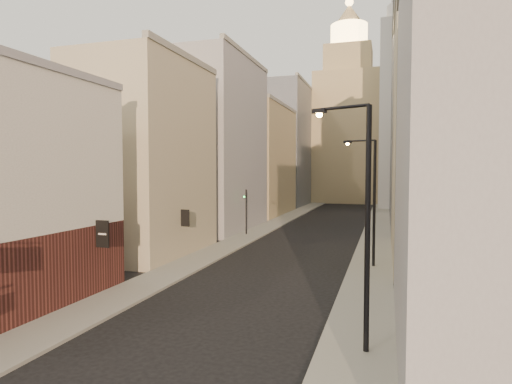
# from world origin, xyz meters

# --- Properties ---
(sidewalk_left) EXTENTS (3.00, 140.00, 0.15)m
(sidewalk_left) POSITION_xyz_m (-6.50, 55.00, 0.07)
(sidewalk_left) COLOR gray
(sidewalk_left) RESTS_ON ground
(sidewalk_right) EXTENTS (3.00, 140.00, 0.15)m
(sidewalk_right) POSITION_xyz_m (6.50, 55.00, 0.07)
(sidewalk_right) COLOR gray
(sidewalk_right) RESTS_ON ground
(left_bldg_beige) EXTENTS (8.00, 12.00, 16.00)m
(left_bldg_beige) POSITION_xyz_m (-12.00, 26.00, 8.00)
(left_bldg_beige) COLOR tan
(left_bldg_beige) RESTS_ON ground
(left_bldg_grey) EXTENTS (8.00, 16.00, 20.00)m
(left_bldg_grey) POSITION_xyz_m (-12.00, 42.00, 10.00)
(left_bldg_grey) COLOR gray
(left_bldg_grey) RESTS_ON ground
(left_bldg_tan) EXTENTS (8.00, 18.00, 17.00)m
(left_bldg_tan) POSITION_xyz_m (-12.00, 60.00, 8.50)
(left_bldg_tan) COLOR tan
(left_bldg_tan) RESTS_ON ground
(left_bldg_wingrid) EXTENTS (8.00, 20.00, 24.00)m
(left_bldg_wingrid) POSITION_xyz_m (-12.00, 80.00, 12.00)
(left_bldg_wingrid) COLOR gray
(left_bldg_wingrid) RESTS_ON ground
(right_bldg_beige) EXTENTS (8.00, 16.00, 20.00)m
(right_bldg_beige) POSITION_xyz_m (12.00, 30.00, 10.00)
(right_bldg_beige) COLOR tan
(right_bldg_beige) RESTS_ON ground
(right_bldg_wingrid) EXTENTS (8.00, 20.00, 26.00)m
(right_bldg_wingrid) POSITION_xyz_m (12.00, 50.00, 13.00)
(right_bldg_wingrid) COLOR gray
(right_bldg_wingrid) RESTS_ON ground
(highrise) EXTENTS (21.00, 23.00, 51.20)m
(highrise) POSITION_xyz_m (18.00, 78.00, 25.66)
(highrise) COLOR gray
(highrise) RESTS_ON ground
(clock_tower) EXTENTS (14.00, 14.00, 44.90)m
(clock_tower) POSITION_xyz_m (-1.00, 92.00, 17.63)
(clock_tower) COLOR tan
(clock_tower) RESTS_ON ground
(white_tower) EXTENTS (8.00, 8.00, 41.50)m
(white_tower) POSITION_xyz_m (10.00, 78.00, 18.61)
(white_tower) COLOR silver
(white_tower) RESTS_ON ground
(streetlamp_near) EXTENTS (2.40, 1.07, 9.59)m
(streetlamp_near) POSITION_xyz_m (6.63, 10.97, 5.47)
(streetlamp_near) COLOR black
(streetlamp_near) RESTS_ON ground
(streetlamp_mid) EXTENTS (2.39, 0.80, 9.29)m
(streetlamp_mid) POSITION_xyz_m (6.45, 26.16, 5.30)
(streetlamp_mid) COLOR black
(streetlamp_mid) RESTS_ON ground
(traffic_light_left) EXTENTS (0.53, 0.41, 5.00)m
(traffic_light_left) POSITION_xyz_m (-6.98, 37.97, 3.36)
(traffic_light_left) COLOR black
(traffic_light_left) RESTS_ON ground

